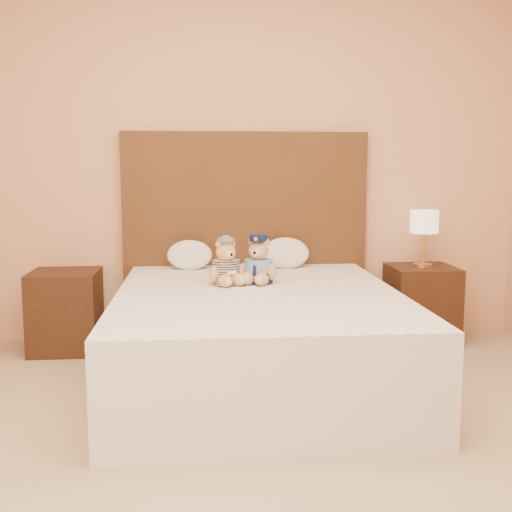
{
  "coord_description": "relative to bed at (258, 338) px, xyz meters",
  "views": [
    {
      "loc": [
        -0.32,
        -2.39,
        1.26
      ],
      "look_at": [
        0.01,
        1.45,
        0.72
      ],
      "focal_mm": 45.0,
      "sensor_mm": 36.0,
      "label": 1
    }
  ],
  "objects": [
    {
      "name": "ground",
      "position": [
        0.0,
        -1.2,
        -0.28
      ],
      "size": [
        4.0,
        4.5,
        0.0
      ],
      "primitive_type": "cube",
      "color": "tan",
      "rests_on": "ground"
    },
    {
      "name": "room_walls",
      "position": [
        0.0,
        -0.74,
        1.53
      ],
      "size": [
        4.04,
        4.52,
        2.72
      ],
      "color": "tan",
      "rests_on": "ground"
    },
    {
      "name": "bed",
      "position": [
        0.0,
        0.0,
        0.0
      ],
      "size": [
        1.6,
        2.0,
        0.55
      ],
      "color": "white",
      "rests_on": "ground"
    },
    {
      "name": "headboard",
      "position": [
        0.0,
        1.01,
        0.47
      ],
      "size": [
        1.75,
        0.08,
        1.5
      ],
      "primitive_type": "cube",
      "color": "#4D2C17",
      "rests_on": "ground"
    },
    {
      "name": "nightstand_left",
      "position": [
        -1.25,
        0.8,
        -0.0
      ],
      "size": [
        0.45,
        0.45,
        0.55
      ],
      "primitive_type": "cube",
      "color": "#371C11",
      "rests_on": "ground"
    },
    {
      "name": "nightstand_right",
      "position": [
        1.25,
        0.8,
        -0.0
      ],
      "size": [
        0.45,
        0.45,
        0.55
      ],
      "primitive_type": "cube",
      "color": "#371C11",
      "rests_on": "ground"
    },
    {
      "name": "lamp",
      "position": [
        1.25,
        0.8,
        0.57
      ],
      "size": [
        0.2,
        0.2,
        0.4
      ],
      "color": "gold",
      "rests_on": "nightstand_right"
    },
    {
      "name": "teddy_police",
      "position": [
        0.03,
        0.25,
        0.42
      ],
      "size": [
        0.33,
        0.32,
        0.29
      ],
      "primitive_type": null,
      "rotation": [
        0.0,
        0.0,
        -0.42
      ],
      "color": "#B07E44",
      "rests_on": "bed"
    },
    {
      "name": "teddy_prisoner",
      "position": [
        -0.17,
        0.22,
        0.41
      ],
      "size": [
        0.32,
        0.31,
        0.27
      ],
      "primitive_type": null,
      "rotation": [
        0.0,
        0.0,
        0.42
      ],
      "color": "#B07E44",
      "rests_on": "bed"
    },
    {
      "name": "pillow_left",
      "position": [
        -0.4,
        0.83,
        0.38
      ],
      "size": [
        0.31,
        0.2,
        0.22
      ],
      "primitive_type": "ellipsoid",
      "color": "white",
      "rests_on": "bed"
    },
    {
      "name": "pillow_right",
      "position": [
        0.27,
        0.83,
        0.39
      ],
      "size": [
        0.33,
        0.21,
        0.23
      ],
      "primitive_type": "ellipsoid",
      "color": "white",
      "rests_on": "bed"
    }
  ]
}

